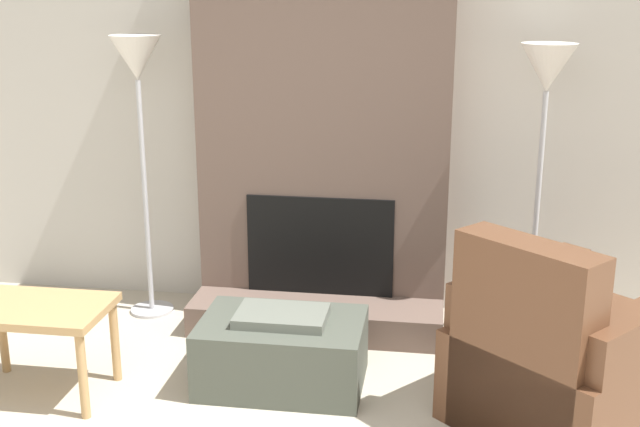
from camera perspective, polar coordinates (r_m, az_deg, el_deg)
name	(u,v)px	position (r m, az deg, el deg)	size (l,w,h in m)	color
wall_back	(328,100)	(4.89, 0.60, 8.09)	(7.01, 0.06, 2.60)	#BCB7AD
fireplace	(323,122)	(4.70, 0.24, 6.55)	(1.48, 0.67, 2.60)	brown
ottoman	(282,351)	(4.14, -2.70, -9.73)	(0.83, 0.55, 0.40)	#474C42
armchair	(566,362)	(3.93, 17.09, -10.07)	(1.30, 1.32, 0.95)	brown
side_table	(37,318)	(4.18, -19.51, -7.03)	(0.70, 0.46, 0.48)	tan
floor_lamp_left	(138,79)	(4.81, -12.84, 9.33)	(0.30, 0.30, 1.70)	#ADADB2
floor_lamp_right	(546,90)	(4.52, 15.79, 8.47)	(0.30, 0.30, 1.68)	#ADADB2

